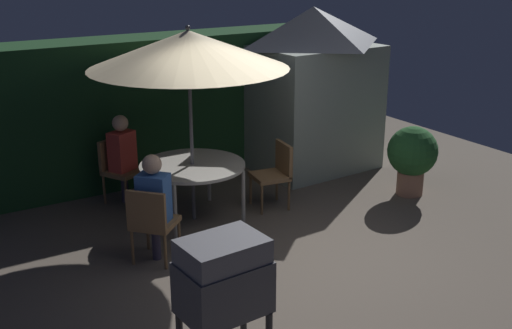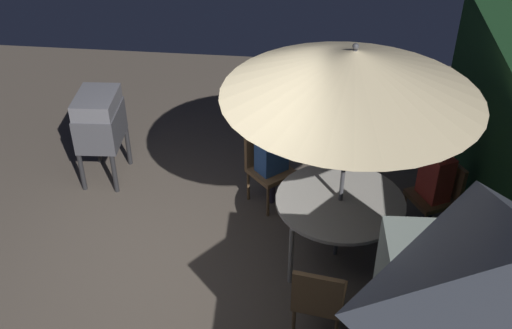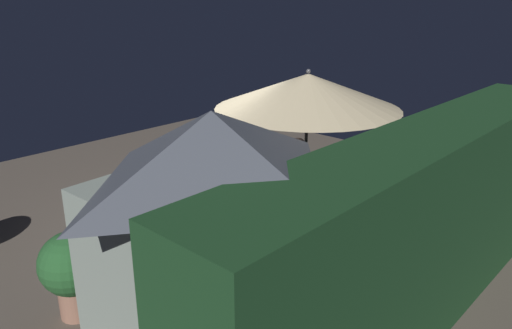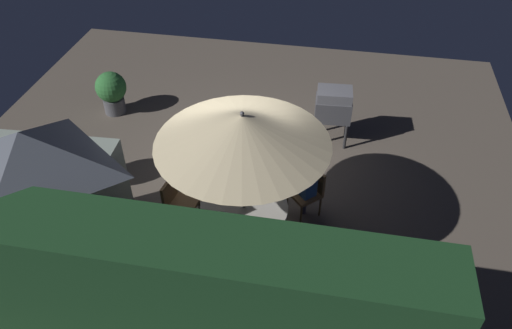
% 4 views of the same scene
% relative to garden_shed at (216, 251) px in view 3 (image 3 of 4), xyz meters
% --- Properties ---
extents(ground_plane, '(11.00, 11.00, 0.00)m').
position_rel_garden_shed_xyz_m(ground_plane, '(-2.13, -2.57, -1.31)').
color(ground_plane, brown).
extents(hedge_backdrop, '(6.50, 0.89, 2.17)m').
position_rel_garden_shed_xyz_m(hedge_backdrop, '(-2.13, 0.93, -0.22)').
color(hedge_backdrop, '#193D1E').
rests_on(hedge_backdrop, ground).
extents(garden_shed, '(2.05, 1.71, 2.56)m').
position_rel_garden_shed_xyz_m(garden_shed, '(0.00, 0.00, 0.00)').
color(garden_shed, gray).
rests_on(garden_shed, ground).
extents(patio_table, '(1.36, 1.36, 0.77)m').
position_rel_garden_shed_xyz_m(patio_table, '(-2.61, -1.01, -0.59)').
color(patio_table, '#B2ADA3').
rests_on(patio_table, ground).
extents(patio_umbrella, '(2.47, 2.47, 2.53)m').
position_rel_garden_shed_xyz_m(patio_umbrella, '(-2.61, -1.01, 0.93)').
color(patio_umbrella, '#4C4C51').
rests_on(patio_umbrella, ground).
extents(bbq_grill, '(0.73, 0.55, 1.20)m').
position_rel_garden_shed_xyz_m(bbq_grill, '(-3.78, -3.98, -0.46)').
color(bbq_grill, '#47474C').
rests_on(bbq_grill, ground).
extents(chair_near_shed, '(0.62, 0.63, 0.90)m').
position_rel_garden_shed_xyz_m(chair_near_shed, '(-3.21, 0.12, -0.78)').
color(chair_near_shed, olive).
rests_on(chair_near_shed, ground).
extents(chair_far_side, '(0.65, 0.65, 0.90)m').
position_rel_garden_shed_xyz_m(chair_far_side, '(-3.54, -1.86, -0.78)').
color(chair_far_side, olive).
rests_on(chair_far_side, ground).
extents(chair_toward_hedge, '(0.53, 0.53, 0.90)m').
position_rel_garden_shed_xyz_m(chair_toward_hedge, '(-1.45, -1.19, -0.78)').
color(chair_toward_hedge, olive).
rests_on(chair_toward_hedge, ground).
extents(potted_plant_by_grill, '(0.72, 0.72, 1.01)m').
position_rel_garden_shed_xyz_m(potted_plant_by_grill, '(0.47, -1.83, -0.71)').
color(potted_plant_by_grill, '#936651').
rests_on(potted_plant_by_grill, ground).
extents(person_in_red, '(0.41, 0.37, 1.26)m').
position_rel_garden_shed_xyz_m(person_in_red, '(-3.17, 0.05, -0.52)').
color(person_in_red, '#CC3D33').
rests_on(person_in_red, ground).
extents(person_in_blue, '(0.41, 0.41, 1.26)m').
position_rel_garden_shed_xyz_m(person_in_blue, '(-3.48, -1.81, -0.52)').
color(person_in_blue, '#3866B2').
rests_on(person_in_blue, ground).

